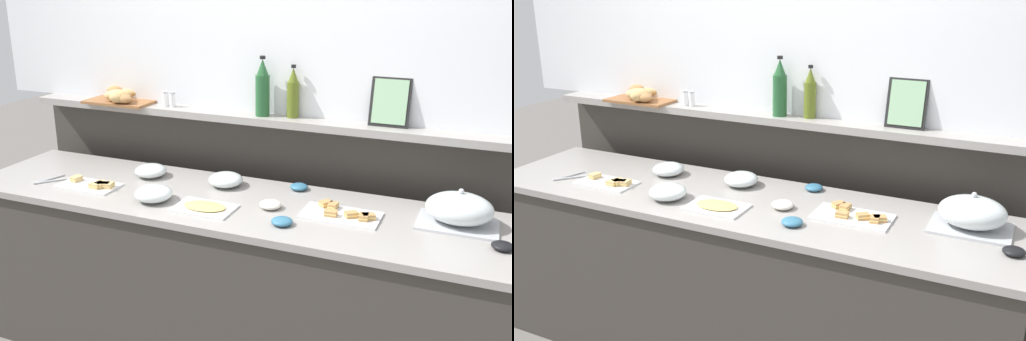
# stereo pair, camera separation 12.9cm
# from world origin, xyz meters

# --- Properties ---
(ground_plane) EXTENTS (12.00, 12.00, 0.00)m
(ground_plane) POSITION_xyz_m (0.00, 0.60, 0.00)
(ground_plane) COLOR slate
(buffet_counter) EXTENTS (2.70, 0.69, 0.92)m
(buffet_counter) POSITION_xyz_m (0.00, 0.00, 0.46)
(buffet_counter) COLOR #3D3833
(buffet_counter) RESTS_ON ground_plane
(back_ledge_unit) EXTENTS (2.87, 0.22, 1.24)m
(back_ledge_unit) POSITION_xyz_m (0.00, 0.52, 0.65)
(back_ledge_unit) COLOR #3D3833
(back_ledge_unit) RESTS_ON ground_plane
(sandwich_platter_rear) EXTENTS (0.35, 0.20, 0.04)m
(sandwich_platter_rear) POSITION_xyz_m (0.58, 0.02, 0.93)
(sandwich_platter_rear) COLOR white
(sandwich_platter_rear) RESTS_ON buffet_counter
(sandwich_platter_front) EXTENTS (0.31, 0.17, 0.04)m
(sandwich_platter_front) POSITION_xyz_m (-0.70, -0.11, 0.93)
(sandwich_platter_front) COLOR white
(sandwich_platter_front) RESTS_ON buffet_counter
(cold_cuts_platter) EXTENTS (0.28, 0.18, 0.02)m
(cold_cuts_platter) POSITION_xyz_m (-0.03, -0.15, 0.93)
(cold_cuts_platter) COLOR white
(cold_cuts_platter) RESTS_ON buffet_counter
(serving_cloche) EXTENTS (0.34, 0.24, 0.17)m
(serving_cloche) POSITION_xyz_m (1.07, 0.11, 0.99)
(serving_cloche) COLOR #B7BABF
(serving_cloche) RESTS_ON buffet_counter
(glass_bowl_large) EXTENTS (0.18, 0.18, 0.07)m
(glass_bowl_large) POSITION_xyz_m (-0.07, 0.17, 0.95)
(glass_bowl_large) COLOR silver
(glass_bowl_large) RESTS_ON buffet_counter
(glass_bowl_medium) EXTENTS (0.18, 0.18, 0.07)m
(glass_bowl_medium) POSITION_xyz_m (-0.30, -0.15, 0.95)
(glass_bowl_medium) COLOR silver
(glass_bowl_medium) RESTS_ON buffet_counter
(glass_bowl_small) EXTENTS (0.17, 0.17, 0.07)m
(glass_bowl_small) POSITION_xyz_m (-0.51, 0.15, 0.95)
(glass_bowl_small) COLOR silver
(glass_bowl_small) RESTS_ON buffet_counter
(condiment_bowl_red) EXTENTS (0.09, 0.09, 0.03)m
(condiment_bowl_red) POSITION_xyz_m (1.25, -0.06, 0.93)
(condiment_bowl_red) COLOR black
(condiment_bowl_red) RESTS_ON buffet_counter
(condiment_bowl_cream) EXTENTS (0.09, 0.09, 0.03)m
(condiment_bowl_cream) POSITION_xyz_m (0.29, 0.27, 0.93)
(condiment_bowl_cream) COLOR teal
(condiment_bowl_cream) RESTS_ON buffet_counter
(condiment_bowl_teal) EXTENTS (0.10, 0.10, 0.04)m
(condiment_bowl_teal) POSITION_xyz_m (0.25, -0.02, 0.93)
(condiment_bowl_teal) COLOR silver
(condiment_bowl_teal) RESTS_ON buffet_counter
(condiment_bowl_dark) EXTENTS (0.09, 0.09, 0.03)m
(condiment_bowl_dark) POSITION_xyz_m (0.36, -0.18, 0.93)
(condiment_bowl_dark) COLOR teal
(condiment_bowl_dark) RESTS_ON buffet_counter
(serving_tongs) EXTENTS (0.13, 0.18, 0.01)m
(serving_tongs) POSITION_xyz_m (-0.96, -0.12, 0.92)
(serving_tongs) COLOR #B7BABF
(serving_tongs) RESTS_ON buffet_counter
(olive_oil_bottle) EXTENTS (0.06, 0.06, 0.28)m
(olive_oil_bottle) POSITION_xyz_m (0.18, 0.47, 1.36)
(olive_oil_bottle) COLOR #56661E
(olive_oil_bottle) RESTS_ON back_ledge_unit
(wine_bottle_green) EXTENTS (0.08, 0.08, 0.32)m
(wine_bottle_green) POSITION_xyz_m (0.02, 0.45, 1.38)
(wine_bottle_green) COLOR #23562D
(wine_bottle_green) RESTS_ON back_ledge_unit
(salt_shaker) EXTENTS (0.03, 0.03, 0.09)m
(salt_shaker) POSITION_xyz_m (-0.58, 0.45, 1.28)
(salt_shaker) COLOR white
(salt_shaker) RESTS_ON back_ledge_unit
(pepper_shaker) EXTENTS (0.03, 0.03, 0.09)m
(pepper_shaker) POSITION_xyz_m (-0.53, 0.45, 1.28)
(pepper_shaker) COLOR white
(pepper_shaker) RESTS_ON back_ledge_unit
(bread_basket) EXTENTS (0.40, 0.32, 0.08)m
(bread_basket) POSITION_xyz_m (-0.87, 0.44, 1.27)
(bread_basket) COLOR brown
(bread_basket) RESTS_ON back_ledge_unit
(framed_picture) EXTENTS (0.20, 0.07, 0.25)m
(framed_picture) POSITION_xyz_m (0.68, 0.48, 1.36)
(framed_picture) COLOR black
(framed_picture) RESTS_ON back_ledge_unit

